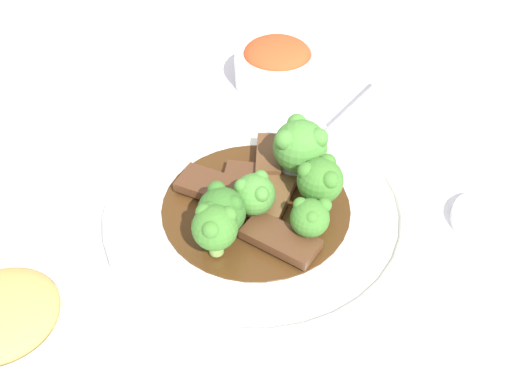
# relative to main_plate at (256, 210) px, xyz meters

# --- Properties ---
(ground_plane) EXTENTS (4.00, 4.00, 0.00)m
(ground_plane) POSITION_rel_main_plate_xyz_m (0.00, 0.00, -0.01)
(ground_plane) COLOR silver
(main_plate) EXTENTS (0.29, 0.29, 0.02)m
(main_plate) POSITION_rel_main_plate_xyz_m (0.00, 0.00, 0.00)
(main_plate) COLOR white
(main_plate) RESTS_ON ground_plane
(beef_strip_0) EXTENTS (0.08, 0.05, 0.01)m
(beef_strip_0) POSITION_rel_main_plate_xyz_m (0.04, 0.01, 0.01)
(beef_strip_0) COLOR #56331E
(beef_strip_0) RESTS_ON main_plate
(beef_strip_1) EXTENTS (0.05, 0.08, 0.01)m
(beef_strip_1) POSITION_rel_main_plate_xyz_m (-0.01, -0.02, 0.01)
(beef_strip_1) COLOR brown
(beef_strip_1) RESTS_ON main_plate
(beef_strip_2) EXTENTS (0.06, 0.06, 0.01)m
(beef_strip_2) POSITION_rel_main_plate_xyz_m (0.03, -0.05, 0.02)
(beef_strip_2) COLOR brown
(beef_strip_2) RESTS_ON main_plate
(beef_strip_3) EXTENTS (0.07, 0.04, 0.01)m
(beef_strip_3) POSITION_rel_main_plate_xyz_m (-0.05, 0.02, 0.01)
(beef_strip_3) COLOR #56331E
(beef_strip_3) RESTS_ON main_plate
(beef_strip_4) EXTENTS (0.05, 0.05, 0.01)m
(beef_strip_4) POSITION_rel_main_plate_xyz_m (0.03, -0.02, 0.01)
(beef_strip_4) COLOR #56331E
(beef_strip_4) RESTS_ON main_plate
(broccoli_floret_0) EXTENTS (0.04, 0.04, 0.05)m
(broccoli_floret_0) POSITION_rel_main_plate_xyz_m (-0.01, 0.07, 0.04)
(broccoli_floret_0) COLOR #8EB756
(broccoli_floret_0) RESTS_ON main_plate
(broccoli_floret_1) EXTENTS (0.04, 0.04, 0.05)m
(broccoli_floret_1) POSITION_rel_main_plate_xyz_m (-0.05, -0.04, 0.04)
(broccoli_floret_1) COLOR #8EB756
(broccoli_floret_1) RESTS_ON main_plate
(broccoli_floret_2) EXTENTS (0.04, 0.04, 0.05)m
(broccoli_floret_2) POSITION_rel_main_plate_xyz_m (0.00, 0.05, 0.04)
(broccoli_floret_2) COLOR #7FA84C
(broccoli_floret_2) RESTS_ON main_plate
(broccoli_floret_3) EXTENTS (0.03, 0.03, 0.04)m
(broccoli_floret_3) POSITION_rel_main_plate_xyz_m (-0.06, -0.00, 0.03)
(broccoli_floret_3) COLOR #8EB756
(broccoli_floret_3) RESTS_ON main_plate
(broccoli_floret_4) EXTENTS (0.04, 0.04, 0.04)m
(broccoli_floret_4) POSITION_rel_main_plate_xyz_m (-0.01, 0.01, 0.04)
(broccoli_floret_4) COLOR #8EB756
(broccoli_floret_4) RESTS_ON main_plate
(broccoli_floret_5) EXTENTS (0.05, 0.05, 0.06)m
(broccoli_floret_5) POSITION_rel_main_plate_xyz_m (-0.01, -0.06, 0.05)
(broccoli_floret_5) COLOR #8EB756
(broccoli_floret_5) RESTS_ON main_plate
(serving_spoon) EXTENTS (0.05, 0.22, 0.01)m
(serving_spoon) POSITION_rel_main_plate_xyz_m (0.01, -0.09, 0.02)
(serving_spoon) COLOR silver
(serving_spoon) RESTS_ON main_plate
(side_bowl_kimchi) EXTENTS (0.10, 0.10, 0.05)m
(side_bowl_kimchi) POSITION_rel_main_plate_xyz_m (0.13, -0.19, 0.02)
(side_bowl_kimchi) COLOR white
(side_bowl_kimchi) RESTS_ON ground_plane
(side_bowl_appetizer) EXTENTS (0.11, 0.11, 0.05)m
(side_bowl_appetizer) POSITION_rel_main_plate_xyz_m (0.06, 0.23, 0.01)
(side_bowl_appetizer) COLOR white
(side_bowl_appetizer) RESTS_ON ground_plane
(sauce_dish) EXTENTS (0.07, 0.07, 0.01)m
(sauce_dish) POSITION_rel_main_plate_xyz_m (-0.17, -0.13, -0.00)
(sauce_dish) COLOR white
(sauce_dish) RESTS_ON ground_plane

